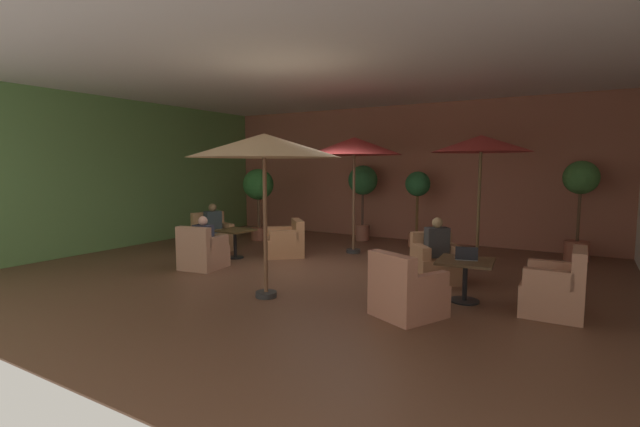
% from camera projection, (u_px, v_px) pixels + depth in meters
% --- Properties ---
extents(ground_plane, '(10.63, 9.28, 0.02)m').
position_uv_depth(ground_plane, '(307.00, 274.00, 8.16)').
color(ground_plane, brown).
extents(wall_back_brick, '(10.63, 0.08, 3.53)m').
position_uv_depth(wall_back_brick, '(400.00, 173.00, 11.90)').
color(wall_back_brick, '#A6624B').
rests_on(wall_back_brick, ground_plane).
extents(wall_left_accent, '(0.08, 9.28, 3.53)m').
position_uv_depth(wall_left_accent, '(120.00, 174.00, 10.65)').
color(wall_left_accent, '#659751').
rests_on(wall_left_accent, ground_plane).
extents(ceiling_slab, '(10.63, 9.28, 0.06)m').
position_uv_depth(ceiling_slab, '(306.00, 73.00, 7.78)').
color(ceiling_slab, silver).
rests_on(ceiling_slab, wall_back_brick).
extents(cafe_table_front_left, '(0.83, 0.83, 0.61)m').
position_uv_depth(cafe_table_front_left, '(465.00, 270.00, 6.45)').
color(cafe_table_front_left, black).
rests_on(cafe_table_front_left, ground_plane).
extents(armchair_front_left_north, '(0.75, 0.75, 0.91)m').
position_uv_depth(armchair_front_left_north, '(556.00, 290.00, 5.88)').
color(armchair_front_left_north, tan).
rests_on(armchair_front_left_north, ground_plane).
extents(armchair_front_left_east, '(0.98, 0.99, 0.81)m').
position_uv_depth(armchair_front_left_east, '(435.00, 263.00, 7.61)').
color(armchair_front_left_east, tan).
rests_on(armchair_front_left_east, ground_plane).
extents(armchair_front_left_south, '(1.00, 1.03, 0.86)m').
position_uv_depth(armchair_front_left_south, '(406.00, 293.00, 5.82)').
color(armchair_front_left_south, tan).
rests_on(armchair_front_left_south, ground_plane).
extents(cafe_table_front_right, '(0.72, 0.72, 0.61)m').
position_uv_depth(cafe_table_front_right, '(235.00, 236.00, 9.51)').
color(cafe_table_front_right, black).
rests_on(cafe_table_front_right, ground_plane).
extents(armchair_front_right_north, '(0.79, 0.82, 0.83)m').
position_uv_depth(armchair_front_right_north, '(202.00, 253.00, 8.54)').
color(armchair_front_right_north, tan).
rests_on(armchair_front_right_north, ground_plane).
extents(armchair_front_right_east, '(1.10, 1.10, 0.79)m').
position_uv_depth(armchair_front_right_east, '(286.00, 242.00, 9.75)').
color(armchair_front_right_east, '#BA7E52').
rests_on(armchair_front_right_east, ground_plane).
extents(armchair_front_right_south, '(0.93, 0.97, 0.88)m').
position_uv_depth(armchair_front_right_south, '(212.00, 237.00, 10.37)').
color(armchair_front_right_south, tan).
rests_on(armchair_front_right_south, ground_plane).
extents(patio_umbrella_tall_red, '(2.11, 2.11, 2.58)m').
position_uv_depth(patio_umbrella_tall_red, '(354.00, 147.00, 9.88)').
color(patio_umbrella_tall_red, '#2D2D2D').
rests_on(patio_umbrella_tall_red, ground_plane).
extents(patio_umbrella_center_beige, '(2.25, 2.25, 2.42)m').
position_uv_depth(patio_umbrella_center_beige, '(264.00, 147.00, 6.49)').
color(patio_umbrella_center_beige, '#2D2D2D').
rests_on(patio_umbrella_center_beige, ground_plane).
extents(patio_umbrella_near_wall, '(1.91, 1.91, 2.55)m').
position_uv_depth(patio_umbrella_near_wall, '(481.00, 145.00, 8.73)').
color(patio_umbrella_near_wall, '#2D2D2D').
rests_on(patio_umbrella_near_wall, ground_plane).
extents(potted_tree_left_corner, '(0.80, 0.80, 1.87)m').
position_uv_depth(potted_tree_left_corner, '(258.00, 189.00, 11.73)').
color(potted_tree_left_corner, '#A85F47').
rests_on(potted_tree_left_corner, ground_plane).
extents(potted_tree_mid_left, '(0.60, 0.60, 1.82)m').
position_uv_depth(potted_tree_mid_left, '(417.00, 196.00, 10.78)').
color(potted_tree_mid_left, '#AD6247').
rests_on(potted_tree_mid_left, ground_plane).
extents(potted_tree_mid_right, '(0.68, 0.68, 2.06)m').
position_uv_depth(potted_tree_mid_right, '(580.00, 194.00, 9.15)').
color(potted_tree_mid_right, '#AD5E46').
rests_on(potted_tree_mid_right, ground_plane).
extents(potted_tree_right_corner, '(0.76, 0.76, 1.96)m').
position_uv_depth(potted_tree_right_corner, '(363.00, 186.00, 11.66)').
color(potted_tree_right_corner, '#A2604B').
rests_on(potted_tree_right_corner, ground_plane).
extents(patron_blue_shirt, '(0.44, 0.41, 0.67)m').
position_uv_depth(patron_blue_shirt, '(437.00, 240.00, 7.53)').
color(patron_blue_shirt, '#323233').
rests_on(patron_blue_shirt, ground_plane).
extents(patron_by_window, '(0.39, 0.26, 0.59)m').
position_uv_depth(patron_by_window, '(203.00, 234.00, 8.54)').
color(patron_by_window, '#303446').
rests_on(patron_by_window, ground_plane).
extents(patron_with_friend, '(0.32, 0.41, 0.68)m').
position_uv_depth(patron_with_friend, '(213.00, 220.00, 10.29)').
color(patron_with_friend, '#334043').
rests_on(patron_with_friend, ground_plane).
extents(iced_drink_cup, '(0.08, 0.08, 0.11)m').
position_uv_depth(iced_drink_cup, '(474.00, 255.00, 6.50)').
color(iced_drink_cup, white).
rests_on(iced_drink_cup, cafe_table_front_left).
extents(open_laptop, '(0.36, 0.30, 0.20)m').
position_uv_depth(open_laptop, '(466.00, 256.00, 6.45)').
color(open_laptop, '#9EA0A5').
rests_on(open_laptop, cafe_table_front_left).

